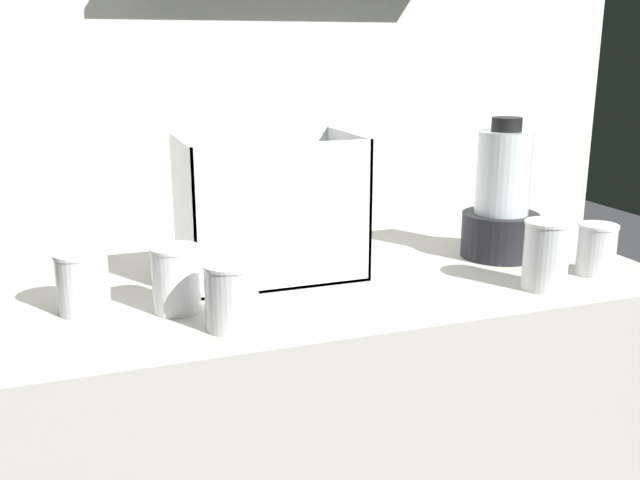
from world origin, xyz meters
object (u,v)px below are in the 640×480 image
Objects in this scene: juice_cup_pomegranate_far_right at (596,252)px; juice_cup_mango_far_left at (83,286)px; blender_pitcher at (501,204)px; juice_cup_mango_middle at (232,299)px; juice_cup_pomegranate_left at (176,283)px; carrot_display_bin at (266,231)px; juice_cup_orange_right at (545,259)px.

juice_cup_mango_far_left is at bearing 172.56° from juice_cup_pomegranate_far_right.
blender_pitcher is 0.71m from juice_cup_mango_middle.
juice_cup_pomegranate_left is at bearing -172.13° from blender_pitcher.
carrot_display_bin is 3.21× the size of juice_cup_mango_far_left.
juice_cup_mango_middle is (0.23, -0.17, 0.00)m from juice_cup_mango_far_left.
carrot_display_bin is at bearing 149.95° from juice_cup_orange_right.
juice_cup_mango_middle is at bearing -177.51° from juice_cup_pomegranate_far_right.
juice_cup_mango_far_left is at bearing -163.73° from carrot_display_bin.
blender_pitcher is at bearing -6.23° from carrot_display_bin.
blender_pitcher reaches higher than juice_cup_mango_far_left.
juice_cup_mango_far_left is 0.97× the size of juice_cup_mango_middle.
blender_pitcher is 0.23m from juice_cup_pomegranate_far_right.
carrot_display_bin reaches higher than juice_cup_mango_middle.
juice_cup_pomegranate_far_right is at bearing -57.78° from blender_pitcher.
blender_pitcher reaches higher than carrot_display_bin.
carrot_display_bin is at bearing 63.37° from juice_cup_mango_middle.
juice_cup_pomegranate_far_right is at bearing 14.50° from juice_cup_orange_right.
juice_cup_orange_right is at bearing -165.50° from juice_cup_pomegranate_far_right.
juice_cup_pomegranate_left is (-0.74, -0.10, -0.07)m from blender_pitcher.
carrot_display_bin is 3.12× the size of juice_cup_mango_middle.
blender_pitcher is at bearing 17.97° from juice_cup_mango_middle.
juice_cup_orange_right is (-0.04, -0.22, -0.06)m from blender_pitcher.
juice_cup_pomegranate_far_right is (0.78, 0.03, -0.00)m from juice_cup_mango_middle.
blender_pitcher is (0.53, -0.06, 0.03)m from carrot_display_bin.
juice_cup_pomegranate_left is at bearing -142.92° from carrot_display_bin.
blender_pitcher is 2.82× the size of juice_cup_mango_far_left.
juice_cup_mango_far_left is (-0.90, -0.05, -0.07)m from blender_pitcher.
juice_cup_mango_middle is (0.07, -0.11, -0.00)m from juice_cup_pomegranate_left.
juice_cup_pomegranate_far_right is (0.86, -0.08, -0.01)m from juice_cup_pomegranate_left.
juice_cup_mango_far_left is 0.87m from juice_cup_orange_right.
juice_cup_orange_right is (0.70, -0.12, 0.01)m from juice_cup_pomegranate_left.
juice_cup_pomegranate_left is (0.16, -0.05, 0.01)m from juice_cup_mango_far_left.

